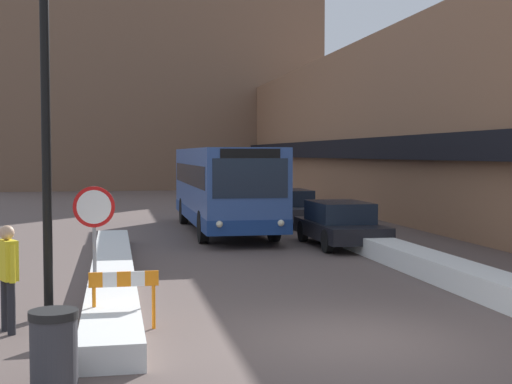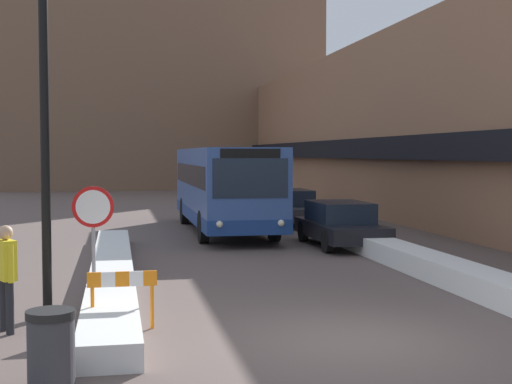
{
  "view_description": "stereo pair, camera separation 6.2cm",
  "coord_description": "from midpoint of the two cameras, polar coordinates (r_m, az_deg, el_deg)",
  "views": [
    {
      "loc": [
        -3.53,
        -10.09,
        2.81
      ],
      "look_at": [
        0.24,
        8.86,
        1.78
      ],
      "focal_mm": 50.0,
      "sensor_mm": 36.0,
      "label": 1
    },
    {
      "loc": [
        -3.47,
        -10.1,
        2.81
      ],
      "look_at": [
        0.24,
        8.86,
        1.78
      ],
      "focal_mm": 50.0,
      "sensor_mm": 36.0,
      "label": 2
    }
  ],
  "objects": [
    {
      "name": "ground_plane",
      "position": [
        11.05,
        7.78,
        -11.71
      ],
      "size": [
        160.0,
        160.0,
        0.0
      ],
      "primitive_type": "plane",
      "color": "brown"
    },
    {
      "name": "building_row_right",
      "position": [
        36.68,
        10.34,
        4.87
      ],
      "size": [
        5.5,
        60.0,
        8.02
      ],
      "color": "#996B4C",
      "rests_on": "ground_plane"
    },
    {
      "name": "building_backdrop_far",
      "position": [
        59.62,
        -7.92,
        9.88
      ],
      "size": [
        26.0,
        8.0,
        19.85
      ],
      "color": "brown",
      "rests_on": "ground_plane"
    },
    {
      "name": "snow_bank_left",
      "position": [
        16.25,
        -11.52,
        -6.27
      ],
      "size": [
        0.9,
        13.9,
        0.39
      ],
      "color": "silver",
      "rests_on": "ground_plane"
    },
    {
      "name": "snow_bank_right",
      "position": [
        16.39,
        14.67,
        -6.04
      ],
      "size": [
        0.9,
        11.41,
        0.5
      ],
      "color": "silver",
      "rests_on": "ground_plane"
    },
    {
      "name": "city_bus",
      "position": [
        25.69,
        -2.68,
        0.45
      ],
      "size": [
        2.57,
        10.44,
        3.01
      ],
      "color": "#335193",
      "rests_on": "ground_plane"
    },
    {
      "name": "parked_car_front",
      "position": [
        21.87,
        6.66,
        -2.52
      ],
      "size": [
        1.84,
        4.33,
        1.35
      ],
      "color": "black",
      "rests_on": "ground_plane"
    },
    {
      "name": "parked_car_middle",
      "position": [
        28.36,
        2.45,
        -1.19
      ],
      "size": [
        1.94,
        4.36,
        1.39
      ],
      "color": "#38383D",
      "rests_on": "ground_plane"
    },
    {
      "name": "parked_car_back",
      "position": [
        35.37,
        -0.31,
        -0.27
      ],
      "size": [
        1.82,
        4.63,
        1.53
      ],
      "color": "#B7B7BC",
      "rests_on": "ground_plane"
    },
    {
      "name": "stop_sign",
      "position": [
        13.45,
        -12.95,
        -2.16
      ],
      "size": [
        0.76,
        0.08,
        2.22
      ],
      "color": "gray",
      "rests_on": "ground_plane"
    },
    {
      "name": "street_lamp",
      "position": [
        12.73,
        -15.38,
        8.41
      ],
      "size": [
        1.46,
        0.36,
        6.51
      ],
      "color": "black",
      "rests_on": "ground_plane"
    },
    {
      "name": "pedestrian",
      "position": [
        11.87,
        -19.41,
        -5.79
      ],
      "size": [
        0.39,
        0.51,
        1.7
      ],
      "rotation": [
        0.0,
        0.0,
        -1.11
      ],
      "color": "#232328",
      "rests_on": "ground_plane"
    },
    {
      "name": "trash_bin",
      "position": [
        9.05,
        -16.06,
        -12.0
      ],
      "size": [
        0.59,
        0.59,
        0.95
      ],
      "color": "#38383D",
      "rests_on": "ground_plane"
    },
    {
      "name": "construction_barricade",
      "position": [
        11.64,
        -10.67,
        -7.6
      ],
      "size": [
        1.1,
        0.06,
        0.94
      ],
      "color": "orange",
      "rests_on": "ground_plane"
    }
  ]
}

